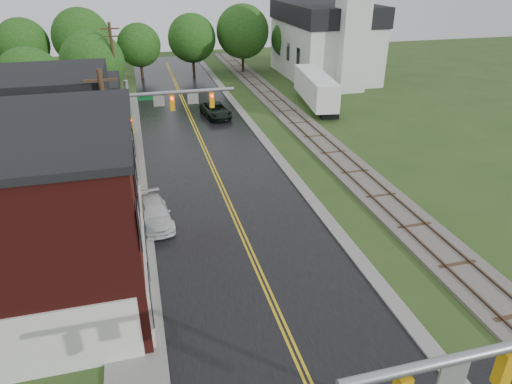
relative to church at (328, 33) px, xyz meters
name	(u,v)px	position (x,y,z in m)	size (l,w,h in m)	color
main_road	(208,157)	(-20.00, -23.74, -5.83)	(10.00, 90.00, 0.02)	black
curb_right	(257,132)	(-14.60, -18.74, -5.83)	(0.80, 70.00, 0.12)	gray
sidewalk_left	(130,193)	(-26.20, -28.74, -5.83)	(2.40, 50.00, 0.12)	gray
yellow_house	(47,151)	(-31.00, -27.74, -2.63)	(8.00, 7.00, 6.40)	tan
darkred_building	(78,122)	(-30.00, -18.74, -3.63)	(7.00, 6.00, 4.40)	#3F0F0C
church	(328,33)	(0.00, 0.00, 0.00)	(10.40, 18.40, 20.00)	silver
railroad	(303,127)	(-10.00, -18.74, -5.73)	(3.20, 80.00, 0.30)	#59544C
traffic_signal_far	(162,111)	(-23.47, -26.74, -0.86)	(7.34, 0.43, 7.20)	gray
utility_pole_b	(110,144)	(-26.80, -31.74, -1.11)	(1.80, 0.28, 9.00)	#382616
utility_pole_c	(115,68)	(-26.80, -9.74, -1.11)	(1.80, 0.28, 9.00)	#382616
tree_left_c	(32,84)	(-33.85, -13.84, -1.32)	(6.00, 6.00, 7.65)	black
tree_left_e	(94,64)	(-28.85, -7.84, -1.02)	(6.40, 6.40, 8.16)	black
suv_dark	(216,110)	(-17.47, -13.33, -5.15)	(2.28, 4.95, 1.38)	black
pickup_white	(154,214)	(-24.80, -33.22, -5.19)	(1.81, 4.45, 1.29)	silver
semi_trailer	(316,88)	(-6.47, -12.56, -3.71)	(3.81, 11.13, 3.53)	black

